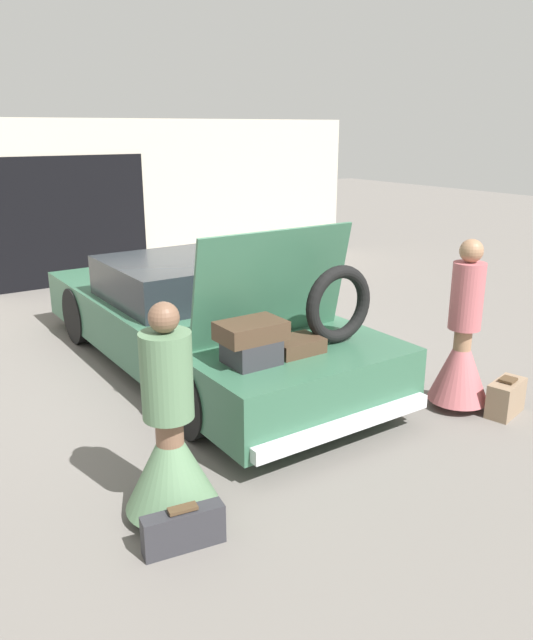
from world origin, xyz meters
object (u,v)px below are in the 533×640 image
Objects in this scene: car at (198,318)px; person_right at (462,349)px; suitcase_beside_left_person at (184,529)px; suitcase_beside_right_person at (506,398)px; person_left at (170,444)px.

person_right is at bearing -57.39° from car.
suitcase_beside_left_person is at bearing -120.04° from car.
person_right reaches higher than suitcase_beside_right_person.
suitcase_beside_left_person is at bearing -178.84° from suitcase_beside_right_person.
suitcase_beside_right_person reaches higher than suitcase_beside_left_person.
car is 3.08× the size of person_right.
person_left is (-1.56, -2.51, -0.00)m from car.
person_right is 2.99× the size of suitcase_beside_left_person.
suitcase_beside_left_person is at bearing 104.53° from person_right.
person_left is 2.82× the size of suitcase_beside_left_person.
suitcase_beside_left_person is 1.14× the size of suitcase_beside_right_person.
suitcase_beside_right_person is (3.48, 0.07, 0.03)m from suitcase_beside_left_person.
person_left reaches higher than suitcase_beside_right_person.
person_right is 0.62m from suitcase_beside_right_person.
car is 2.95m from person_left.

